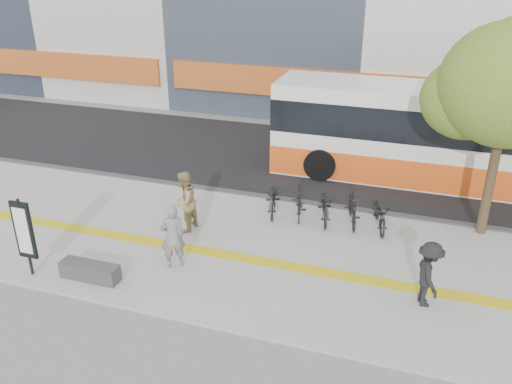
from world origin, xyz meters
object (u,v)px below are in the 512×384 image
(bench, at_px, (90,271))
(bus, at_px, (452,140))
(street_tree, at_px, (508,87))
(pedestrian_tan, at_px, (184,202))
(pedestrian_dark, at_px, (429,274))
(seated_woman, at_px, (173,236))
(signboard, at_px, (24,231))

(bench, distance_m, bus, 13.15)
(street_tree, xyz_separation_m, pedestrian_tan, (-8.56, -2.81, -3.49))
(pedestrian_dark, bearing_deg, bus, -20.93)
(bus, bearing_deg, bench, -132.14)
(bench, bearing_deg, seated_woman, 34.86)
(bus, distance_m, pedestrian_dark, 8.12)
(bench, relative_size, pedestrian_tan, 0.84)
(pedestrian_dark, bearing_deg, street_tree, -36.06)
(street_tree, relative_size, pedestrian_tan, 3.33)
(signboard, xyz_separation_m, bus, (10.38, 10.01, 0.31))
(bench, xyz_separation_m, signboard, (-1.60, -0.31, 1.06))
(bus, xyz_separation_m, pedestrian_dark, (-0.45, -8.07, -0.75))
(bench, relative_size, bus, 0.12)
(street_tree, bearing_deg, signboard, -150.93)
(bench, relative_size, pedestrian_dark, 0.95)
(signboard, relative_size, street_tree, 0.35)
(seated_woman, bearing_deg, street_tree, 175.78)
(street_tree, distance_m, bus, 4.75)
(signboard, xyz_separation_m, pedestrian_dark, (9.92, 1.93, -0.45))
(street_tree, xyz_separation_m, seated_woman, (-7.98, -4.77, -3.52))
(pedestrian_tan, relative_size, pedestrian_dark, 1.13)
(pedestrian_tan, height_order, pedestrian_dark, pedestrian_tan)
(street_tree, distance_m, pedestrian_dark, 5.86)
(pedestrian_dark, bearing_deg, bench, 83.33)
(bench, xyz_separation_m, pedestrian_tan, (1.22, 3.21, 0.72))
(bench, relative_size, seated_woman, 0.87)
(street_tree, bearing_deg, seated_woman, -149.15)
(signboard, distance_m, seated_woman, 3.76)
(pedestrian_tan, bearing_deg, bench, -12.57)
(bench, height_order, bus, bus)
(signboard, xyz_separation_m, pedestrian_tan, (2.82, 3.52, -0.34))
(street_tree, height_order, pedestrian_dark, street_tree)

